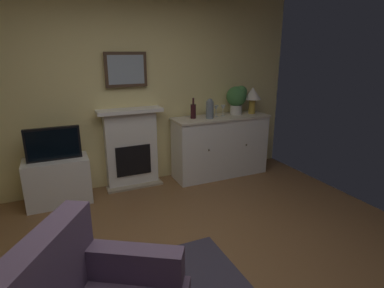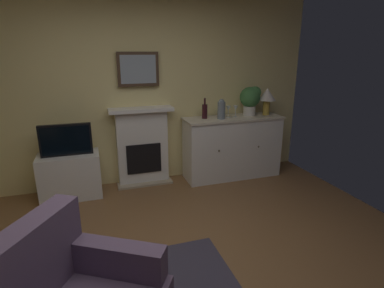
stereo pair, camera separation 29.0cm
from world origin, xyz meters
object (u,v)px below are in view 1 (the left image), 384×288
(table_lamp, at_px, (253,95))
(potted_plant_small, at_px, (237,97))
(vase_decorative, at_px, (210,109))
(fireplace_unit, at_px, (131,148))
(tv_cabinet, at_px, (58,181))
(sideboard_cabinet, at_px, (220,146))
(tv_set, at_px, (53,144))
(wine_glass_left, at_px, (216,108))
(wine_bottle, at_px, (193,111))
(wine_glass_center, at_px, (223,108))
(framed_picture, at_px, (126,70))

(table_lamp, xyz_separation_m, potted_plant_small, (-0.25, 0.05, -0.02))
(vase_decorative, bearing_deg, fireplace_unit, 168.30)
(tv_cabinet, bearing_deg, sideboard_cabinet, -0.38)
(table_lamp, bearing_deg, sideboard_cabinet, -180.00)
(vase_decorative, distance_m, potted_plant_small, 0.53)
(potted_plant_small, bearing_deg, tv_set, -178.81)
(sideboard_cabinet, height_order, wine_glass_left, wine_glass_left)
(wine_bottle, relative_size, tv_cabinet, 0.39)
(sideboard_cabinet, height_order, wine_glass_center, wine_glass_center)
(vase_decorative, distance_m, tv_cabinet, 2.21)
(wine_glass_left, relative_size, wine_glass_center, 1.00)
(table_lamp, bearing_deg, wine_glass_left, 177.87)
(sideboard_cabinet, bearing_deg, potted_plant_small, 8.77)
(wine_glass_left, bearing_deg, table_lamp, -2.13)
(framed_picture, relative_size, tv_cabinet, 0.73)
(wine_glass_left, height_order, vase_decorative, vase_decorative)
(sideboard_cabinet, bearing_deg, tv_cabinet, 179.62)
(sideboard_cabinet, xyz_separation_m, potted_plant_small, (0.29, 0.05, 0.71))
(tv_set, bearing_deg, framed_picture, 13.31)
(table_lamp, distance_m, vase_decorative, 0.77)
(tv_cabinet, bearing_deg, fireplace_unit, 9.45)
(sideboard_cabinet, bearing_deg, wine_bottle, 173.57)
(framed_picture, xyz_separation_m, tv_set, (-0.98, -0.23, -0.83))
(wine_glass_left, relative_size, vase_decorative, 0.59)
(tv_set, distance_m, potted_plant_small, 2.61)
(wine_glass_center, xyz_separation_m, tv_set, (-2.32, -0.02, -0.26))
(wine_glass_left, bearing_deg, potted_plant_small, 3.54)
(tv_cabinet, bearing_deg, wine_glass_center, -0.06)
(tv_cabinet, bearing_deg, tv_set, -90.00)
(sideboard_cabinet, relative_size, vase_decorative, 5.16)
(fireplace_unit, distance_m, wine_glass_left, 1.34)
(framed_picture, height_order, vase_decorative, framed_picture)
(wine_glass_left, bearing_deg, tv_set, -179.20)
(sideboard_cabinet, distance_m, potted_plant_small, 0.77)
(wine_bottle, bearing_deg, tv_cabinet, -178.98)
(wine_glass_left, bearing_deg, wine_bottle, 175.93)
(tv_cabinet, xyz_separation_m, potted_plant_small, (2.58, 0.03, 0.88))
(table_lamp, bearing_deg, potted_plant_small, 169.59)
(sideboard_cabinet, distance_m, tv_cabinet, 2.29)
(vase_decorative, bearing_deg, tv_cabinet, 178.20)
(table_lamp, relative_size, potted_plant_small, 0.93)
(wine_bottle, relative_size, wine_glass_left, 1.76)
(framed_picture, height_order, sideboard_cabinet, framed_picture)
(tv_cabinet, xyz_separation_m, tv_set, (-0.00, -0.02, 0.49))
(fireplace_unit, distance_m, vase_decorative, 1.23)
(wine_glass_center, relative_size, tv_cabinet, 0.22)
(tv_cabinet, bearing_deg, wine_bottle, 1.02)
(sideboard_cabinet, bearing_deg, table_lamp, 0.00)
(wine_glass_center, bearing_deg, sideboard_cabinet, -161.86)
(wine_bottle, xyz_separation_m, vase_decorative, (0.21, -0.10, 0.03))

